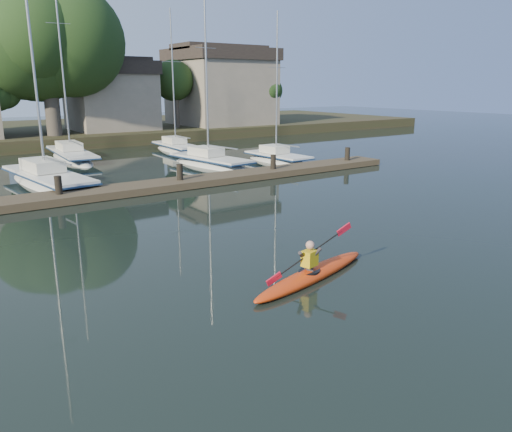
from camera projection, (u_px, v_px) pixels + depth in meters
ground at (319, 288)px, 13.02m from camera, size 160.00×160.00×0.00m
kayak at (312, 272)px, 13.59m from camera, size 4.88×1.80×1.56m
dock at (124, 190)px, 24.05m from camera, size 34.00×2.00×1.80m
sailboat_2 at (49, 189)px, 26.32m from camera, size 3.44×9.93×16.09m
sailboat_3 at (211, 169)px, 32.47m from camera, size 3.16×8.10×12.71m
sailboat_4 at (278, 164)px, 34.11m from camera, size 2.16×6.45×10.85m
sailboat_6 at (72, 162)px, 35.35m from camera, size 2.58×9.88×15.55m
sailboat_7 at (177, 153)px, 39.61m from camera, size 2.24×7.41×11.83m
shore at (33, 106)px, 44.98m from camera, size 90.00×25.25×12.75m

